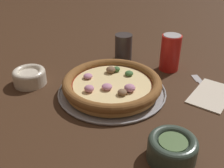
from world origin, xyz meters
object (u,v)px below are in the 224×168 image
object	(u,v)px
pizza	(112,84)
fork	(205,88)
bowl_near	(29,76)
beverage_can	(170,53)
pizza_tray	(112,91)
drinking_cup	(123,47)
napkin	(212,94)
bowl_far	(172,148)

from	to	relation	value
pizza	fork	distance (m)	0.29
bowl_near	beverage_can	xyz separation A→B (m)	(-0.27, 0.38, 0.04)
pizza_tray	beverage_can	size ratio (longest dim) A/B	2.58
drinking_cup	napkin	size ratio (longest dim) A/B	0.52
drinking_cup	beverage_can	distance (m)	0.18
pizza	beverage_can	world-z (taller)	beverage_can
bowl_far	drinking_cup	xyz separation A→B (m)	(-0.43, -0.27, 0.02)
pizza	drinking_cup	bearing A→B (deg)	-167.04
fork	pizza_tray	bearing A→B (deg)	87.08
pizza	bowl_near	world-z (taller)	pizza
pizza_tray	bowl_near	bearing A→B (deg)	-78.46
napkin	beverage_can	size ratio (longest dim) A/B	1.48
bowl_far	beverage_can	xyz separation A→B (m)	(-0.41, -0.10, 0.03)
pizza	drinking_cup	world-z (taller)	drinking_cup
drinking_cup	beverage_can	size ratio (longest dim) A/B	0.76
pizza	napkin	size ratio (longest dim) A/B	1.59
bowl_near	beverage_can	distance (m)	0.46
bowl_far	napkin	distance (m)	0.30
fork	drinking_cup	bearing A→B (deg)	41.23
pizza	bowl_near	size ratio (longest dim) A/B	2.89
pizza_tray	bowl_far	size ratio (longest dim) A/B	3.11
pizza	napkin	bearing A→B (deg)	109.65
bowl_near	beverage_can	size ratio (longest dim) A/B	0.81
bowl_far	napkin	size ratio (longest dim) A/B	0.56
napkin	bowl_near	bearing A→B (deg)	-74.19
napkin	pizza_tray	bearing A→B (deg)	-70.35
drinking_cup	beverage_can	bearing A→B (deg)	84.60
pizza	beverage_can	xyz separation A→B (m)	(-0.22, 0.12, 0.03)
beverage_can	napkin	bearing A→B (deg)	52.36
pizza_tray	napkin	distance (m)	0.29
drinking_cup	fork	bearing A→B (deg)	71.75
pizza_tray	fork	xyz separation A→B (m)	(-0.13, 0.25, -0.00)
bowl_far	fork	size ratio (longest dim) A/B	0.59
fork	beverage_can	distance (m)	0.17
pizza	fork	bearing A→B (deg)	117.59
fork	bowl_far	bearing A→B (deg)	143.25
beverage_can	fork	bearing A→B (deg)	57.30
drinking_cup	bowl_near	bearing A→B (deg)	-35.43
pizza	bowl_far	xyz separation A→B (m)	(0.19, 0.22, 0.00)
bowl_far	beverage_can	distance (m)	0.42
fork	beverage_can	size ratio (longest dim) A/B	1.41
bowl_far	napkin	bearing A→B (deg)	168.83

